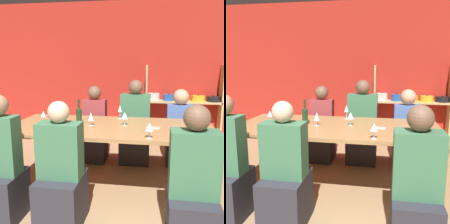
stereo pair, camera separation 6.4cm
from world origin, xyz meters
The scene contains 17 objects.
wall_back_red centered at (0.00, 3.83, 1.35)m, with size 8.80×0.06×2.70m.
shelf_unit centered at (1.13, 3.63, 0.52)m, with size 1.45×0.30×1.45m.
dining_table centered at (0.10, 1.42, 0.68)m, with size 2.42×1.10×0.76m.
wine_bottle_green centered at (-0.29, 1.42, 0.87)m, with size 0.07×0.07×0.31m.
wine_glass_empty_a centered at (-0.76, 1.45, 0.86)m, with size 0.07×0.07×0.15m.
wine_glass_white_a centered at (-0.63, 1.45, 0.88)m, with size 0.08×0.08×0.19m.
wine_glass_empty_b centered at (-0.14, 1.40, 0.87)m, with size 0.07×0.07×0.16m.
wine_glass_red_a centered at (0.57, 0.97, 0.87)m, with size 0.08×0.08×0.16m.
wine_glass_empty_c centered at (0.16, 1.85, 0.89)m, with size 0.07×0.07×0.18m.
wine_glass_empty_d centered at (0.26, 1.47, 0.87)m, with size 0.08×0.08×0.16m.
cell_phone centered at (0.61, 1.40, 0.76)m, with size 0.16×0.11×0.01m.
person_near_a centered at (-0.21, 0.55, 0.43)m, with size 0.39×0.48×1.18m.
person_far_a centered at (0.99, 2.31, 0.42)m, with size 0.38×0.48×1.12m.
person_near_b centered at (0.95, 0.53, 0.43)m, with size 0.40×0.50×1.18m.
person_far_b centered at (-0.28, 2.23, 0.43)m, with size 0.35×0.44×1.16m.
person_near_c centered at (-0.80, 0.55, 0.46)m, with size 0.34×0.43×1.22m.
person_far_c centered at (0.33, 2.31, 0.45)m, with size 0.44×0.55×1.25m.
Camera 2 is at (0.66, -1.57, 1.51)m, focal length 42.00 mm.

